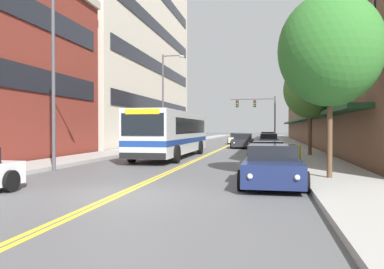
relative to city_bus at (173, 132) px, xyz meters
The scene contains 21 objects.
ground_plane 23.12m from the city_bus, 85.09° to the left, with size 240.00×240.00×0.00m, color #565659.
sidewalk_left 23.56m from the city_bus, 102.18° to the left, with size 2.86×106.00×0.17m.
sidewalk_right 24.69m from the city_bus, 68.82° to the left, with size 2.86×106.00×0.17m.
centre_line 23.12m from the city_bus, 85.09° to the left, with size 0.34×106.00×0.01m.
office_tower_left 26.26m from the city_bus, 122.84° to the left, with size 12.08×31.68×27.67m.
storefront_row_right 27.43m from the city_bus, 57.63° to the left, with size 9.10×68.00×10.49m.
city_bus is the anchor object (origin of this frame).
car_silver_parked_left_near 15.99m from the city_bus, 98.46° to the left, with size 2.21×4.25×1.19m.
car_navy_parked_right_foreground 12.96m from the city_bus, 60.37° to the right, with size 2.13×4.61×1.37m.
car_slate_blue_parked_right_mid 15.79m from the city_bus, 66.18° to the left, with size 2.18×4.36×1.39m.
car_red_parked_right_far 27.45m from the city_bus, 76.82° to the left, with size 2.15×4.41×1.44m.
car_beige_parked_right_end 7.23m from the city_bus, 29.08° to the right, with size 2.11×4.27×1.22m.
car_champagne_moving_lead 22.00m from the city_bus, 83.06° to the left, with size 2.17×4.13×1.35m.
car_black_moving_second 33.19m from the city_bus, 85.10° to the left, with size 2.04×4.85×1.16m.
car_charcoal_moving_third 13.17m from the city_bus, 72.81° to the left, with size 2.20×4.32×1.42m.
traffic_signal_mast 26.21m from the city_bus, 78.60° to the left, with size 5.84×0.38×6.12m.
street_lamp_left_near 10.03m from the city_bus, 109.41° to the right, with size 1.95×0.28×9.17m.
street_lamp_left_far 10.44m from the city_bus, 108.15° to the left, with size 2.12×0.28×8.79m.
street_tree_right_near 13.57m from the city_bus, 50.57° to the right, with size 3.66×3.66×6.57m.
street_tree_right_mid 9.49m from the city_bus, ahead, with size 3.45×3.45×6.21m.
fire_hydrant 8.56m from the city_bus, 21.06° to the right, with size 0.30×0.22×0.86m.
Camera 1 is at (4.24, -10.23, 1.94)m, focal length 35.00 mm.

